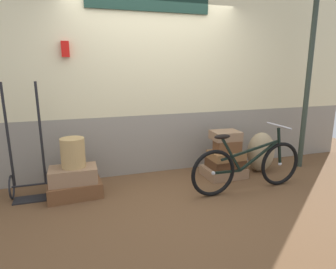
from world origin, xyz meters
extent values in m
cube|color=brown|center=(0.00, 0.00, -0.03)|extent=(9.05, 5.20, 0.06)
cube|color=gray|center=(0.00, 0.85, 0.45)|extent=(7.05, 0.20, 0.90)
cube|color=beige|center=(0.00, 0.85, 1.93)|extent=(7.05, 0.20, 2.05)
cube|color=#142D23|center=(-0.07, 0.73, 2.46)|extent=(1.75, 0.04, 0.21)
cube|color=red|center=(-1.21, 0.71, 1.83)|extent=(0.10, 0.08, 0.20)
cylinder|color=#2D382D|center=(2.33, 0.25, 1.48)|extent=(0.08, 0.08, 2.96)
cube|color=brown|center=(-1.23, 0.22, 0.10)|extent=(0.68, 0.49, 0.19)
cube|color=#937051|center=(-1.23, 0.21, 0.29)|extent=(0.58, 0.36, 0.19)
cube|color=#937051|center=(0.92, 0.24, 0.07)|extent=(0.60, 0.47, 0.14)
cube|color=#4C2D19|center=(0.94, 0.24, 0.21)|extent=(0.51, 0.39, 0.14)
cube|color=olive|center=(0.93, 0.21, 0.34)|extent=(0.49, 0.37, 0.12)
cube|color=brown|center=(0.95, 0.22, 0.48)|extent=(0.38, 0.29, 0.17)
cube|color=#937051|center=(0.93, 0.26, 0.63)|extent=(0.42, 0.34, 0.13)
cylinder|color=tan|center=(-1.21, 0.23, 0.57)|extent=(0.30, 0.30, 0.37)
torus|color=black|center=(-1.97, 0.38, 0.15)|extent=(0.02, 0.30, 0.30)
torus|color=black|center=(-1.54, 0.38, 0.15)|extent=(0.02, 0.30, 0.30)
cylinder|color=black|center=(-1.76, 0.38, 0.15)|extent=(0.42, 0.02, 0.02)
cylinder|color=black|center=(-1.94, 0.38, 0.80)|extent=(0.03, 0.11, 1.29)
cylinder|color=black|center=(-1.57, 0.38, 0.80)|extent=(0.03, 0.11, 1.29)
cube|color=black|center=(-1.76, 0.27, 0.01)|extent=(0.38, 0.22, 0.02)
ellipsoid|color=#9E8966|center=(1.57, 0.26, 0.31)|extent=(0.43, 0.36, 0.62)
torus|color=black|center=(0.45, -0.34, 0.31)|extent=(0.61, 0.07, 0.61)
sphere|color=#B2B2B7|center=(0.45, -0.34, 0.31)|extent=(0.05, 0.05, 0.05)
torus|color=black|center=(1.48, -0.30, 0.31)|extent=(0.61, 0.07, 0.61)
sphere|color=#B2B2B7|center=(1.48, -0.30, 0.31)|extent=(0.05, 0.05, 0.05)
cube|color=black|center=(1.12, -0.31, 0.46)|extent=(0.58, 0.05, 0.37)
cube|color=black|center=(0.70, -0.33, 0.52)|extent=(0.31, 0.04, 0.47)
cube|color=black|center=(0.64, -0.33, 0.30)|extent=(0.40, 0.04, 0.04)
cube|color=black|center=(0.98, -0.32, 0.55)|extent=(0.86, 0.06, 0.20)
cube|color=black|center=(1.45, -0.30, 0.56)|extent=(0.11, 0.03, 0.52)
ellipsoid|color=black|center=(0.55, -0.33, 0.77)|extent=(0.22, 0.10, 0.06)
cylinder|color=#A5A5AD|center=(1.41, -0.30, 0.85)|extent=(0.04, 0.46, 0.02)
camera|label=1|loc=(-1.20, -3.50, 1.62)|focal=31.70mm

